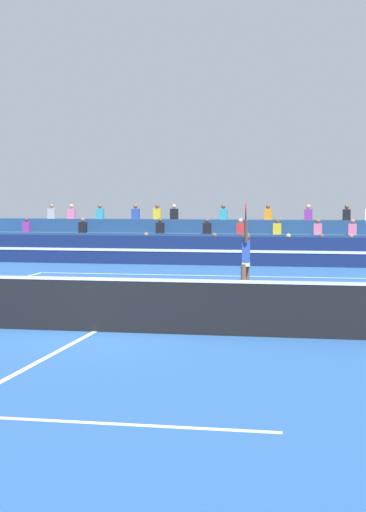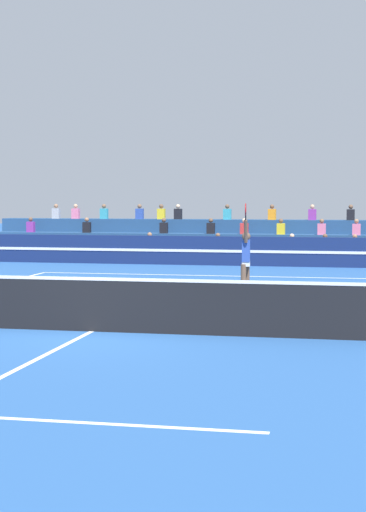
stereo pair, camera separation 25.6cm
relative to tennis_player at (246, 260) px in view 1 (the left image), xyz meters
The scene contains 7 objects.
ground_plane 6.34m from the tennis_player, 111.02° to the right, with size 120.00×120.00×0.00m, color #285699.
court_lines 6.34m from the tennis_player, 111.02° to the right, with size 11.10×23.90×0.01m.
tennis_net 6.28m from the tennis_player, 111.02° to the right, with size 12.00×0.10×1.10m.
sponsor_banner_wall 10.51m from the tennis_player, 102.35° to the left, with size 18.00×0.26×1.10m.
bleacher_stand 12.99m from the tennis_player, 99.93° to the left, with size 20.12×2.85×2.28m.
tennis_player is the anchor object (origin of this frame).
tennis_ball 1.41m from the tennis_player, 12.46° to the left, with size 0.07×0.07×0.07m, color #C6DB33.
Camera 1 is at (4.82, -15.82, 2.64)m, focal length 60.00 mm.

